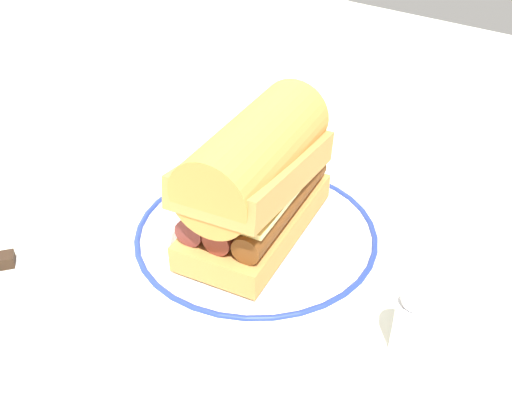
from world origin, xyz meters
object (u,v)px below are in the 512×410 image
Objects in this scene: sausage_sandwich at (256,176)px; salt_shaker at (413,319)px; plate at (256,236)px; butter_knife at (16,259)px.

salt_shaker is (-0.03, -0.18, -0.04)m from sausage_sandwich.
plate is 0.07m from sausage_sandwich.
sausage_sandwich is 2.70× the size of salt_shaker.
sausage_sandwich is 0.24m from butter_knife.
plate reaches higher than butter_knife.
plate is 0.18m from salt_shaker.
sausage_sandwich reaches higher than plate.
salt_shaker is 0.36m from butter_knife.
sausage_sandwich is 1.57× the size of butter_knife.
butter_knife is (-0.13, 0.34, -0.03)m from salt_shaker.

